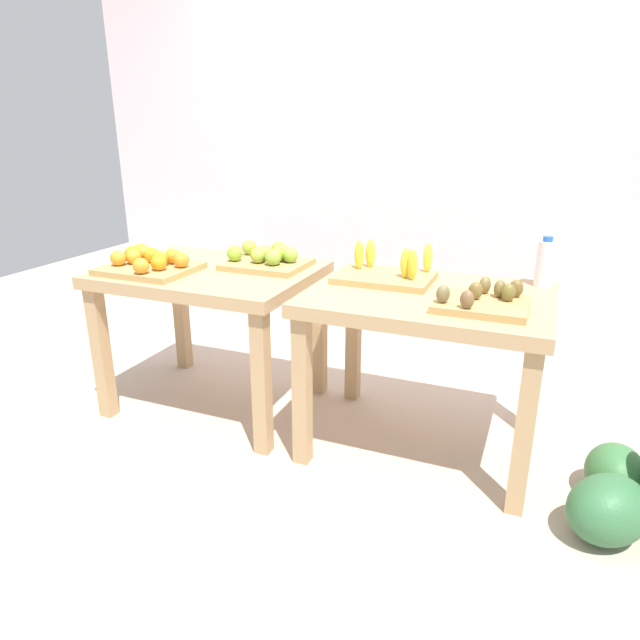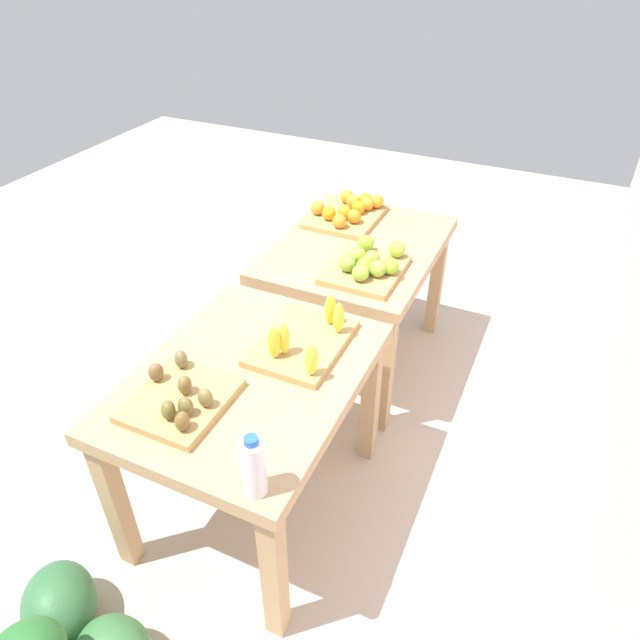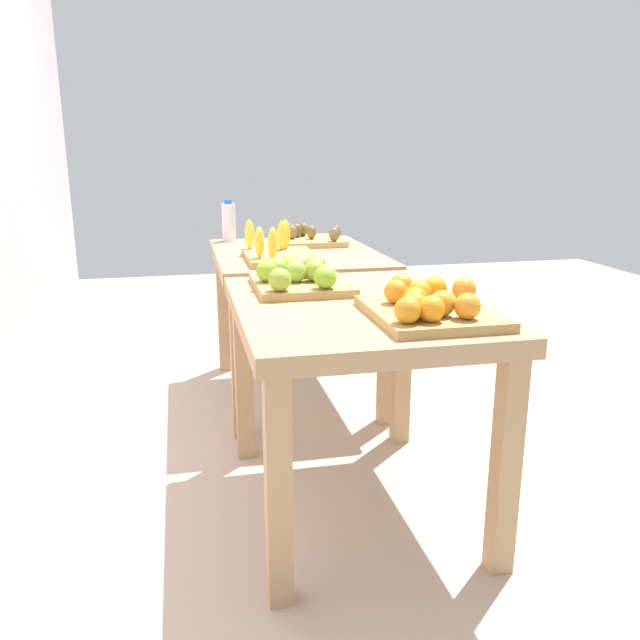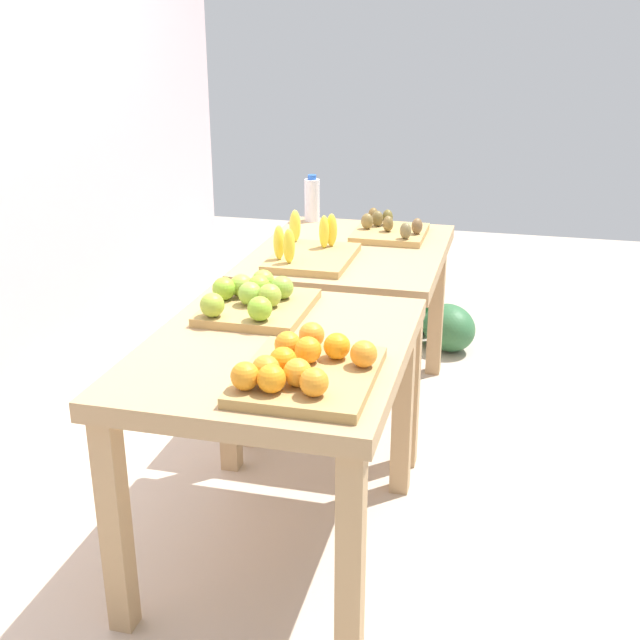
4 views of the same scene
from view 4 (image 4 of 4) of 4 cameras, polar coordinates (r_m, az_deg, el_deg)
ground_plane at (r=3.25m, az=-0.01°, el=-10.39°), size 8.00×8.00×0.00m
display_table_left at (r=2.47m, az=-3.19°, el=-4.05°), size 1.04×0.80×0.76m
display_table_right at (r=3.49m, az=2.24°, el=3.45°), size 1.04×0.80×0.76m
orange_bin at (r=2.15m, az=-1.17°, el=-3.49°), size 0.44×0.36×0.11m
apple_bin at (r=2.68m, az=-4.73°, el=1.49°), size 0.41×0.34×0.11m
banana_crate at (r=3.26m, az=-0.70°, el=4.94°), size 0.44×0.32×0.17m
kiwi_bin at (r=3.66m, az=5.03°, el=6.48°), size 0.36×0.32×0.10m
water_bottle at (r=3.92m, az=-0.57°, el=8.69°), size 0.08×0.08×0.23m
watermelon_pile at (r=4.45m, az=7.61°, el=0.62°), size 0.63×0.64×0.45m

